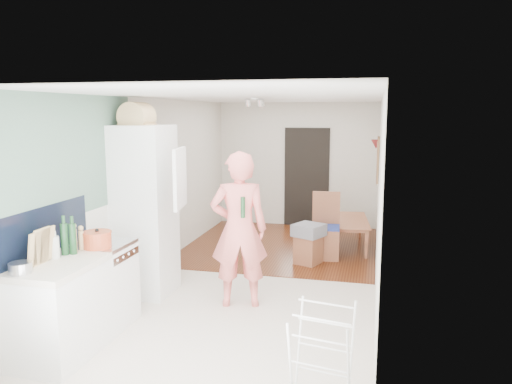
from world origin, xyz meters
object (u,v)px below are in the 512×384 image
at_px(dining_chair, 325,226).
at_px(stool, 308,250).
at_px(person, 239,216).
at_px(dining_table, 345,236).
at_px(drying_rack, 322,362).

distance_m(dining_chair, stool, 0.53).
height_order(person, dining_table, person).
bearing_deg(dining_table, stool, 148.68).
bearing_deg(stool, dining_table, 64.92).
relative_size(person, drying_rack, 2.57).
bearing_deg(stool, person, -107.94).
bearing_deg(drying_rack, person, 131.88).
height_order(dining_chair, drying_rack, dining_chair).
bearing_deg(stool, dining_chair, 59.35).
height_order(dining_table, stool, stool).
xyz_separation_m(person, dining_table, (1.08, 2.88, -0.89)).
xyz_separation_m(stool, drying_rack, (0.62, -3.81, 0.21)).
height_order(person, dining_chair, person).
xyz_separation_m(dining_table, dining_chair, (-0.28, -0.69, 0.31)).
distance_m(person, drying_rack, 2.43).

